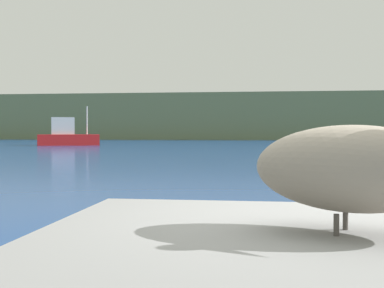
% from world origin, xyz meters
% --- Properties ---
extents(hillside_backdrop, '(140.00, 16.13, 6.91)m').
position_xyz_m(hillside_backdrop, '(0.00, 77.81, 3.46)').
color(hillside_backdrop, '#6B7A51').
rests_on(hillside_backdrop, ground).
extents(pelican, '(1.35, 0.93, 0.84)m').
position_xyz_m(pelican, '(-0.02, -0.86, 1.17)').
color(pelican, gray).
rests_on(pelican, pier_dock).
extents(fishing_boat_red, '(5.75, 3.62, 3.61)m').
position_xyz_m(fishing_boat_red, '(-18.25, 41.26, 0.89)').
color(fishing_boat_red, red).
rests_on(fishing_boat_red, ground).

